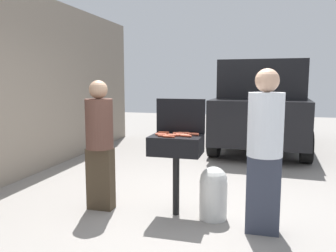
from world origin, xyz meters
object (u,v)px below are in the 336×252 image
(parked_minivan, at_px, (263,104))
(hot_dog_1, at_px, (170,135))
(person_left, at_px, (100,140))
(hot_dog_12, at_px, (179,134))
(hot_dog_2, at_px, (186,136))
(hot_dog_9, at_px, (161,134))
(hot_dog_14, at_px, (182,135))
(hot_dog_0, at_px, (169,137))
(propane_tank, at_px, (213,192))
(hot_dog_7, at_px, (173,135))
(hot_dog_13, at_px, (164,132))
(hot_dog_4, at_px, (184,133))
(bbq_grill, at_px, (176,148))
(hot_dog_11, at_px, (179,133))
(hot_dog_10, at_px, (193,134))
(hot_dog_5, at_px, (184,135))
(hot_dog_8, at_px, (163,136))
(hot_dog_6, at_px, (193,134))
(hot_dog_3, at_px, (179,134))
(hot_dog_15, at_px, (162,134))
(person_right, at_px, (265,146))

(parked_minivan, bearing_deg, hot_dog_1, 80.18)
(person_left, bearing_deg, hot_dog_12, 0.56)
(hot_dog_12, bearing_deg, hot_dog_2, -49.69)
(hot_dog_9, distance_m, hot_dog_14, 0.24)
(hot_dog_9, bearing_deg, hot_dog_0, -43.88)
(propane_tank, relative_size, person_left, 0.38)
(hot_dog_7, bearing_deg, hot_dog_13, 134.67)
(hot_dog_4, height_order, person_left, person_left)
(hot_dog_14, bearing_deg, hot_dog_9, -170.80)
(bbq_grill, bearing_deg, hot_dog_11, 89.41)
(hot_dog_10, xyz_separation_m, person_left, (-1.14, -0.14, -0.10))
(hot_dog_14, distance_m, parked_minivan, 4.77)
(hot_dog_12, height_order, person_left, person_left)
(hot_dog_10, relative_size, hot_dog_13, 1.00)
(hot_dog_11, distance_m, propane_tank, 0.80)
(hot_dog_5, xyz_separation_m, hot_dog_7, (-0.12, -0.01, 0.00))
(hot_dog_9, height_order, person_left, person_left)
(hot_dog_8, distance_m, person_left, 0.84)
(hot_dog_2, relative_size, hot_dog_6, 1.00)
(hot_dog_5, distance_m, hot_dog_14, 0.05)
(hot_dog_3, bearing_deg, person_left, -173.94)
(hot_dog_4, relative_size, hot_dog_11, 1.00)
(hot_dog_4, bearing_deg, hot_dog_7, -115.19)
(hot_dog_5, xyz_separation_m, hot_dog_14, (-0.03, 0.03, 0.00))
(hot_dog_9, distance_m, hot_dog_10, 0.38)
(hot_dog_8, bearing_deg, hot_dog_14, 35.05)
(hot_dog_14, height_order, parked_minivan, parked_minivan)
(hot_dog_7, bearing_deg, person_left, -178.72)
(person_left, relative_size, parked_minivan, 0.36)
(hot_dog_14, relative_size, person_left, 0.08)
(bbq_grill, bearing_deg, hot_dog_4, 66.40)
(hot_dog_1, height_order, hot_dog_11, same)
(hot_dog_15, bearing_deg, hot_dog_13, 92.54)
(hot_dog_3, height_order, hot_dog_4, same)
(person_right, bearing_deg, hot_dog_13, -31.78)
(hot_dog_11, relative_size, hot_dog_12, 1.00)
(hot_dog_15, bearing_deg, hot_dog_7, -23.46)
(hot_dog_9, relative_size, hot_dog_14, 1.00)
(hot_dog_5, distance_m, person_right, 0.92)
(hot_dog_1, height_order, hot_dog_4, same)
(hot_dog_15, distance_m, person_right, 1.21)
(hot_dog_11, bearing_deg, hot_dog_10, -8.41)
(hot_dog_3, bearing_deg, hot_dog_10, 11.74)
(hot_dog_8, distance_m, hot_dog_15, 0.17)
(hot_dog_3, distance_m, hot_dog_9, 0.21)
(hot_dog_1, xyz_separation_m, hot_dog_13, (-0.13, 0.20, 0.00))
(hot_dog_12, relative_size, propane_tank, 0.21)
(hot_dog_8, bearing_deg, hot_dog_15, 111.27)
(hot_dog_5, distance_m, hot_dog_11, 0.16)
(hot_dog_14, bearing_deg, hot_dog_12, 125.84)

